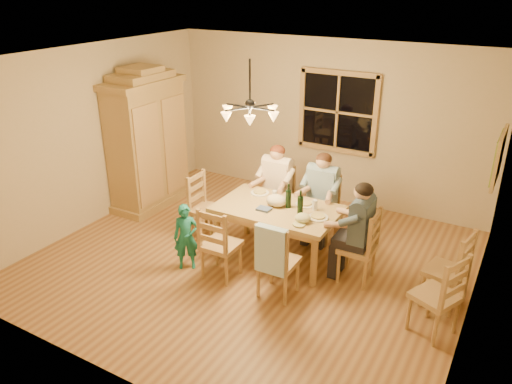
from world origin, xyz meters
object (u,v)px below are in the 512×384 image
Objects in this scene: dining_table at (277,214)px; chair_near_left at (221,255)px; adult_slate_man at (360,220)px; wine_bottle_a at (288,196)px; chair_near_right at (278,272)px; child at (186,237)px; chandelier at (250,112)px; adult_woman at (277,177)px; chair_end_left at (208,219)px; chair_far_right at (320,220)px; chair_end_right at (357,258)px; adult_plaid_man at (322,186)px; chair_spare_front at (433,308)px; wine_bottle_b at (300,202)px; chair_far_left at (276,210)px; chair_spare_back at (444,282)px; armoire at (148,144)px.

chair_near_left is at bearing -117.32° from dining_table.
wine_bottle_a is at bearing 86.26° from adult_slate_man.
dining_table is 1.87× the size of adult_slate_man.
chair_near_right is at bearing -70.68° from wine_bottle_a.
wine_bottle_a reaches higher than child.
dining_table is at bearing 117.90° from chair_near_right.
adult_woman is (-0.15, 1.02, -1.24)m from chandelier.
chair_near_left is at bearing 116.57° from adult_slate_man.
chair_end_left is at bearing -176.41° from wine_bottle_a.
child is at bearing 52.01° from chair_far_right.
chair_end_left is 0.85m from child.
adult_slate_man is (1.54, -0.75, 0.00)m from adult_woman.
adult_plaid_man is (-0.82, 0.76, 0.54)m from chair_end_right.
chair_end_left is 1.00× the size of chair_spare_front.
chandelier reaches higher than wine_bottle_b.
chair_far_left is 1.73m from chair_near_right.
chair_far_left and chair_near_right have the same top height.
chair_far_right is 1.00× the size of chair_spare_back.
adult_woman is at bearing 84.61° from chair_spare_back.
armoire is 2.32× the size of chair_spare_front.
armoire reaches higher than wine_bottle_a.
chair_near_right is (0.68, -0.50, -1.77)m from chandelier.
chair_near_right is at bearing 136.74° from chair_end_right.
chair_end_left is (-0.71, -0.77, 0.00)m from chair_far_left.
chair_near_left is 1.13× the size of adult_slate_man.
chair_far_left reaches higher than child.
chandelier is at bearing -135.10° from dining_table.
chair_far_left is 0.54m from adult_woman.
wine_bottle_b is (1.47, -0.03, 0.62)m from chair_end_left.
adult_slate_man is at bearing 26.57° from chair_near_left.
adult_woman reaches higher than child.
chair_end_right is (1.54, -0.75, 0.00)m from chair_far_left.
chair_spare_back is (2.06, -0.07, -0.62)m from wine_bottle_a.
wine_bottle_a is (0.54, -0.70, 0.08)m from adult_woman.
chair_far_left is 1.08m from wine_bottle_a.
chair_near_left is 3.00× the size of wine_bottle_a.
chair_near_right and chair_end_right have the same top height.
chandelier reaches higher than chair_near_left.
adult_woman is at bearing 117.90° from chair_near_right.
chair_near_right is at bearing -0.00° from chair_near_left.
adult_woman is at bearing 136.74° from chair_end_left.
child is (1.77, -1.37, -0.61)m from armoire.
chair_near_left is 2.59m from chair_spare_front.
chandelier is at bearing 107.46° from chair_spare_front.
chair_spare_front is at bearing 152.46° from adult_woman.
adult_plaid_man is at bearing 75.24° from wine_bottle_a.
chair_near_right is 0.95m from wine_bottle_b.
chair_far_left is at bearing 63.43° from adult_slate_man.
chair_near_right is at bearing 93.37° from adult_plaid_man.
wine_bottle_a is at bearing 5.85° from child.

